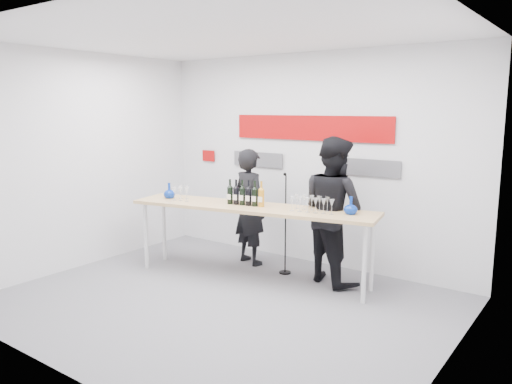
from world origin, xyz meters
TOP-DOWN VIEW (x-y plane):
  - ground at (0.00, 0.00)m, footprint 5.00×5.00m
  - back_wall at (0.00, 2.00)m, footprint 5.00×0.04m
  - signage at (-0.06, 1.97)m, footprint 3.38×0.02m
  - tasting_table at (-0.20, 0.86)m, footprint 3.34×1.28m
  - wine_bottles at (-0.29, 0.85)m, footprint 0.53×0.18m
  - decanter_left at (-1.47, 0.65)m, footprint 0.16×0.16m
  - decanter_right at (1.05, 1.15)m, footprint 0.16×0.16m
  - glasses_left at (-1.23, 0.64)m, footprint 0.29×0.24m
  - glasses_right at (0.60, 1.01)m, footprint 0.59×0.30m
  - presenter_left at (-0.63, 1.41)m, footprint 0.69×0.54m
  - presenter_right at (0.69, 1.41)m, footprint 1.12×1.02m
  - mic_stand at (0.03, 1.31)m, footprint 0.16×0.16m

SIDE VIEW (x-z plane):
  - ground at x=0.00m, z-range 0.00..0.00m
  - mic_stand at x=0.03m, z-range -0.27..1.12m
  - presenter_left at x=-0.63m, z-range 0.00..1.66m
  - tasting_table at x=-0.20m, z-range 0.42..1.40m
  - presenter_right at x=0.69m, z-range 0.00..1.88m
  - glasses_left at x=-1.23m, z-range 0.98..1.17m
  - glasses_right at x=0.60m, z-range 0.98..1.17m
  - decanter_left at x=-1.47m, z-range 0.98..1.20m
  - decanter_right at x=1.05m, z-range 0.98..1.20m
  - wine_bottles at x=-0.29m, z-range 0.98..1.31m
  - back_wall at x=0.00m, z-range 0.00..3.00m
  - signage at x=-0.06m, z-range 1.41..2.20m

